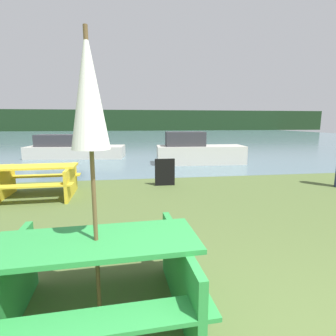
{
  "coord_description": "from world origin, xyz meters",
  "views": [
    {
      "loc": [
        -1.2,
        -0.9,
        1.77
      ],
      "look_at": [
        -0.45,
        4.2,
        0.85
      ],
      "focal_mm": 28.0,
      "sensor_mm": 36.0,
      "label": 1
    }
  ],
  "objects_px": {
    "umbrella_white": "(89,93)",
    "signboard": "(165,172)",
    "picnic_table_green": "(98,272)",
    "picnic_table_yellow": "(37,178)",
    "boat": "(197,152)",
    "boat_second": "(73,149)"
  },
  "relations": [
    {
      "from": "umbrella_white",
      "to": "signboard",
      "type": "relative_size",
      "value": 3.31
    },
    {
      "from": "picnic_table_green",
      "to": "signboard",
      "type": "relative_size",
      "value": 2.43
    },
    {
      "from": "picnic_table_yellow",
      "to": "boat",
      "type": "height_order",
      "value": "boat"
    },
    {
      "from": "boat_second",
      "to": "signboard",
      "type": "bearing_deg",
      "value": -53.44
    },
    {
      "from": "boat",
      "to": "signboard",
      "type": "distance_m",
      "value": 4.12
    },
    {
      "from": "picnic_table_green",
      "to": "boat_second",
      "type": "height_order",
      "value": "boat_second"
    },
    {
      "from": "picnic_table_green",
      "to": "umbrella_white",
      "type": "bearing_deg",
      "value": 0.0
    },
    {
      "from": "picnic_table_yellow",
      "to": "umbrella_white",
      "type": "bearing_deg",
      "value": -66.06
    },
    {
      "from": "umbrella_white",
      "to": "boat",
      "type": "height_order",
      "value": "umbrella_white"
    },
    {
      "from": "picnic_table_green",
      "to": "umbrella_white",
      "type": "height_order",
      "value": "umbrella_white"
    },
    {
      "from": "signboard",
      "to": "umbrella_white",
      "type": "bearing_deg",
      "value": -104.31
    },
    {
      "from": "boat",
      "to": "signboard",
      "type": "relative_size",
      "value": 4.97
    },
    {
      "from": "picnic_table_green",
      "to": "umbrella_white",
      "type": "distance_m",
      "value": 1.53
    },
    {
      "from": "picnic_table_green",
      "to": "boat_second",
      "type": "relative_size",
      "value": 0.38
    },
    {
      "from": "boat",
      "to": "boat_second",
      "type": "distance_m",
      "value": 6.27
    },
    {
      "from": "picnic_table_green",
      "to": "boat",
      "type": "distance_m",
      "value": 9.14
    },
    {
      "from": "umbrella_white",
      "to": "boat",
      "type": "xyz_separation_m",
      "value": [
        3.14,
        8.59,
        -1.48
      ]
    },
    {
      "from": "signboard",
      "to": "picnic_table_yellow",
      "type": "bearing_deg",
      "value": -166.9
    },
    {
      "from": "picnic_table_yellow",
      "to": "signboard",
      "type": "bearing_deg",
      "value": 13.1
    },
    {
      "from": "boat",
      "to": "boat_second",
      "type": "bearing_deg",
      "value": 157.31
    },
    {
      "from": "umbrella_white",
      "to": "picnic_table_yellow",
      "type": "bearing_deg",
      "value": 113.94
    },
    {
      "from": "picnic_table_yellow",
      "to": "signboard",
      "type": "relative_size",
      "value": 2.44
    }
  ]
}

